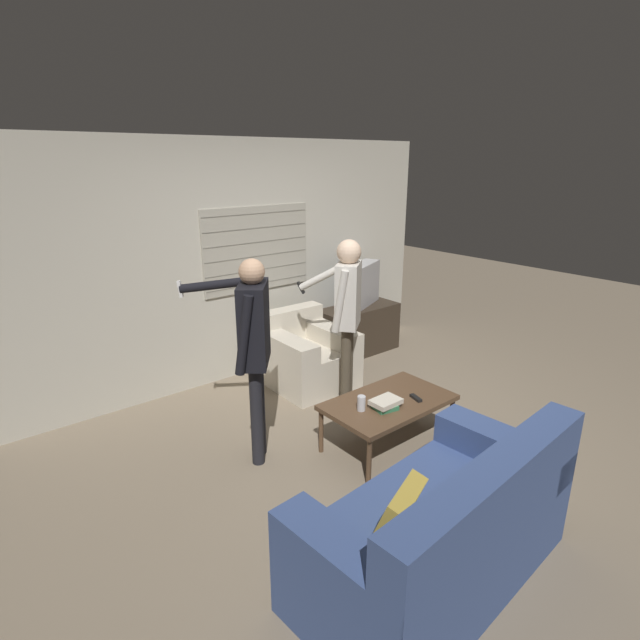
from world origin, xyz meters
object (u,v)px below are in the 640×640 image
Objects in this scene: person_right_standing at (347,303)px; coffee_table at (389,404)px; spare_remote at (416,398)px; armchair_beige at (305,355)px; couch_blue at (441,531)px; soda_can at (361,403)px; book_stack at (385,404)px; tv at (359,286)px; person_left_standing at (253,337)px.

coffee_table is at bearing -145.98° from person_right_standing.
armchair_beige is at bearing 103.38° from spare_remote.
couch_blue reaches higher than spare_remote.
armchair_beige reaches higher than soda_can.
armchair_beige reaches higher than book_stack.
tv is 0.53× the size of person_right_standing.
person_right_standing is 1.12m from spare_remote.
soda_can is at bearing 176.20° from coffee_table.
book_stack is at bearing 28.08° from tv.
spare_remote is at bearing 35.46° from tv.
coffee_table is 8.54× the size of soda_can.
armchair_beige is 1.05× the size of tv.
book_stack is at bearing -88.33° from person_left_standing.
armchair_beige is (1.05, 2.62, -0.02)m from couch_blue.
soda_can is (0.65, -0.53, -0.56)m from person_left_standing.
couch_blue is 12.90× the size of spare_remote.
coffee_table is (0.81, 1.17, 0.05)m from couch_blue.
tv reaches higher than couch_blue.
tv is at bearing 2.69° from person_right_standing.
book_stack is (0.68, 1.09, 0.13)m from couch_blue.
person_left_standing is at bearing 150.16° from coffee_table.
armchair_beige is 3.79× the size of book_stack.
spare_remote is (1.14, -0.68, -0.61)m from person_left_standing.
armchair_beige is at bearing -13.91° from person_left_standing.
couch_blue is 1.06× the size of person_left_standing.
person_left_standing reaches higher than person_right_standing.
soda_can is 0.93× the size of spare_remote.
couch_blue is at bearing -122.01° from book_stack.
person_left_standing is at bearing 142.79° from book_stack.
person_left_standing reaches higher than book_stack.
person_left_standing reaches higher than tv.
coffee_table is 7.91× the size of spare_remote.
couch_blue reaches higher than soda_can.
person_right_standing is (-1.05, -0.93, 0.18)m from tv.
tv reaches higher than soda_can.
person_right_standing is 1.12m from book_stack.
armchair_beige is at bearing 80.71° from coffee_table.
person_left_standing is (-2.25, -1.19, 0.19)m from tv.
person_right_standing is 12.09× the size of spare_remote.
tv is (1.06, 0.29, 0.54)m from armchair_beige.
armchair_beige is at bearing 76.57° from book_stack.
person_right_standing reaches higher than tv.
tv is at bearing 51.92° from book_stack.
spare_remote is at bearing -132.67° from person_right_standing.
person_right_standing is at bearing 67.04° from book_stack.
tv reaches higher than book_stack.
couch_blue is 1.07× the size of person_right_standing.
person_left_standing reaches higher than soda_can.
person_left_standing is at bearing 141.16° from soda_can.
spare_remote is at bearing -9.40° from book_stack.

